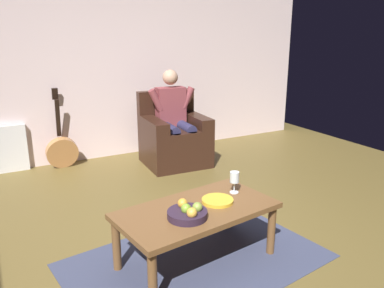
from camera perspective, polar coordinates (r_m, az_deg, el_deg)
The scene contains 10 objects.
ground_plane at distance 2.95m, azimuth 3.66°, elevation -17.62°, with size 7.21×7.21×0.00m, color brown.
wall_back at distance 5.21m, azimuth -13.90°, elevation 12.63°, with size 6.41×0.06×2.72m, color silver.
rug at distance 3.00m, azimuth 0.68°, elevation -16.84°, with size 1.85×1.20×0.01m, color #393F59.
armchair at distance 4.95m, azimuth -2.70°, elevation 0.79°, with size 0.80×0.77×0.92m.
person_seated at distance 4.85m, azimuth -2.61°, elevation 4.23°, with size 0.63×0.59×1.20m.
coffee_table at distance 2.82m, azimuth 0.71°, elevation -10.50°, with size 1.22×0.75×0.43m.
guitar at distance 5.09m, azimuth -18.73°, elevation -0.84°, with size 0.39×0.23×1.00m.
wine_glass_near at distance 3.02m, azimuth 6.32°, elevation -5.12°, with size 0.07×0.07×0.17m.
fruit_bowl at distance 2.64m, azimuth -0.62°, elevation -10.14°, with size 0.28×0.28×0.11m.
decorative_dish at distance 2.89m, azimuth 3.81°, elevation -8.36°, with size 0.24×0.24×0.02m, color gold.
Camera 1 is at (1.32, 2.07, 1.64)m, focal length 35.96 mm.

